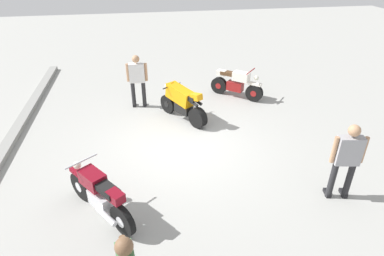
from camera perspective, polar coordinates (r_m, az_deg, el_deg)
ground_plane at (r=8.84m, az=-1.97°, el=-3.04°), size 40.00×40.00×0.00m
motorcycle_cream_vintage at (r=11.59m, az=7.79°, el=7.67°), size 1.40×1.58×1.07m
motorcycle_orange_sportbike at (r=9.89m, az=-1.76°, el=4.66°), size 1.72×1.25×1.14m
motorcycle_maroon_cruiser at (r=6.69m, az=-15.98°, el=-11.18°), size 1.73×1.37×1.09m
person_in_gray_shirt at (r=7.26m, az=25.55°, el=-4.68°), size 0.38×0.68×1.77m
person_in_white_shirt at (r=10.71m, az=-9.59°, el=8.69°), size 0.33×0.68×1.76m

